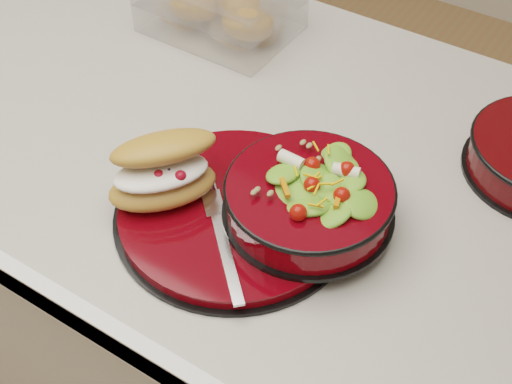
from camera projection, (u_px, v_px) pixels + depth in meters
The scene contains 6 objects.
island_counter at pixel (215, 292), 1.38m from camera, with size 1.24×0.74×0.90m.
dinner_plate at pixel (235, 212), 0.91m from camera, with size 0.31×0.31×0.02m.
salad_bowl at pixel (309, 195), 0.87m from camera, with size 0.22×0.22×0.09m.
croissant at pixel (164, 171), 0.89m from camera, with size 0.15×0.17×0.08m.
fork at pixel (222, 240), 0.86m from camera, with size 0.14×0.14×0.00m.
pastry_box at pixel (221, 5), 1.19m from camera, with size 0.24×0.18×0.09m.
Camera 1 is at (0.51, -0.65, 1.58)m, focal length 50.00 mm.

